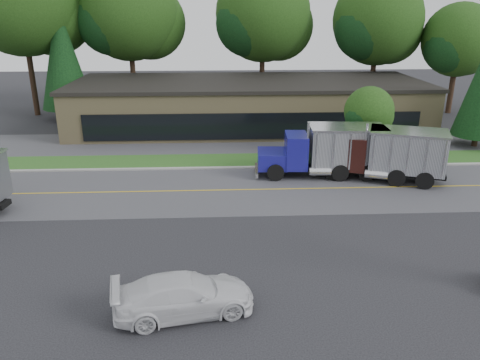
% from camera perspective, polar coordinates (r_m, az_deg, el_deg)
% --- Properties ---
extents(ground, '(140.00, 140.00, 0.00)m').
position_cam_1_polar(ground, '(20.78, 0.17, -10.27)').
color(ground, '#38383E').
rests_on(ground, ground).
extents(road, '(60.00, 8.00, 0.02)m').
position_cam_1_polar(road, '(28.90, -0.74, -1.24)').
color(road, '#5C5C61').
rests_on(road, ground).
extents(center_line, '(60.00, 0.12, 0.01)m').
position_cam_1_polar(center_line, '(28.90, -0.74, -1.24)').
color(center_line, gold).
rests_on(center_line, ground).
extents(curb, '(60.00, 0.30, 0.12)m').
position_cam_1_polar(curb, '(32.85, -1.01, 1.42)').
color(curb, '#9E9E99').
rests_on(curb, ground).
extents(grass_verge, '(60.00, 3.40, 0.03)m').
position_cam_1_polar(grass_verge, '(34.56, -1.10, 2.37)').
color(grass_verge, '#204F1B').
rests_on(grass_verge, ground).
extents(far_parking, '(60.00, 7.00, 0.02)m').
position_cam_1_polar(far_parking, '(39.35, -1.32, 4.58)').
color(far_parking, '#5C5C61').
rests_on(far_parking, ground).
extents(strip_mall, '(32.00, 12.00, 4.00)m').
position_cam_1_polar(strip_mall, '(44.82, 1.04, 9.12)').
color(strip_mall, tan).
rests_on(strip_mall, ground).
extents(tree_far_a, '(12.34, 11.61, 17.60)m').
position_cam_1_polar(tree_far_a, '(53.51, -24.90, 19.12)').
color(tree_far_a, '#382619').
rests_on(tree_far_a, ground).
extents(tree_far_b, '(10.94, 10.29, 15.60)m').
position_cam_1_polar(tree_far_b, '(52.80, -13.21, 18.97)').
color(tree_far_b, '#382619').
rests_on(tree_far_b, ground).
extents(tree_far_c, '(10.55, 9.93, 15.06)m').
position_cam_1_polar(tree_far_c, '(52.30, 2.97, 19.05)').
color(tree_far_c, '#382619').
rests_on(tree_far_c, ground).
extents(tree_far_d, '(9.94, 9.35, 14.18)m').
position_cam_1_polar(tree_far_d, '(53.84, 16.53, 17.73)').
color(tree_far_d, '#382619').
rests_on(tree_far_d, ground).
extents(tree_far_e, '(7.93, 7.47, 11.32)m').
position_cam_1_polar(tree_far_e, '(55.14, 25.15, 14.84)').
color(tree_far_e, '#382619').
rests_on(tree_far_e, ground).
extents(evergreen_left, '(5.02, 5.02, 11.41)m').
position_cam_1_polar(evergreen_left, '(50.40, -20.81, 13.99)').
color(evergreen_left, '#382619').
rests_on(evergreen_left, ground).
extents(tree_verge, '(3.78, 3.55, 5.38)m').
position_cam_1_polar(tree_verge, '(35.45, 15.49, 7.82)').
color(tree_verge, '#382619').
rests_on(tree_verge, ground).
extents(dump_truck_blue, '(8.51, 3.13, 3.36)m').
position_cam_1_polar(dump_truck_blue, '(31.51, 10.74, 3.69)').
color(dump_truck_blue, black).
rests_on(dump_truck_blue, ground).
extents(dump_truck_maroon, '(8.28, 5.02, 3.36)m').
position_cam_1_polar(dump_truck_maroon, '(31.64, 17.68, 3.15)').
color(dump_truck_maroon, black).
rests_on(dump_truck_maroon, ground).
extents(rally_car, '(5.41, 3.02, 1.48)m').
position_cam_1_polar(rally_car, '(17.60, -6.85, -13.75)').
color(rally_car, silver).
rests_on(rally_car, ground).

